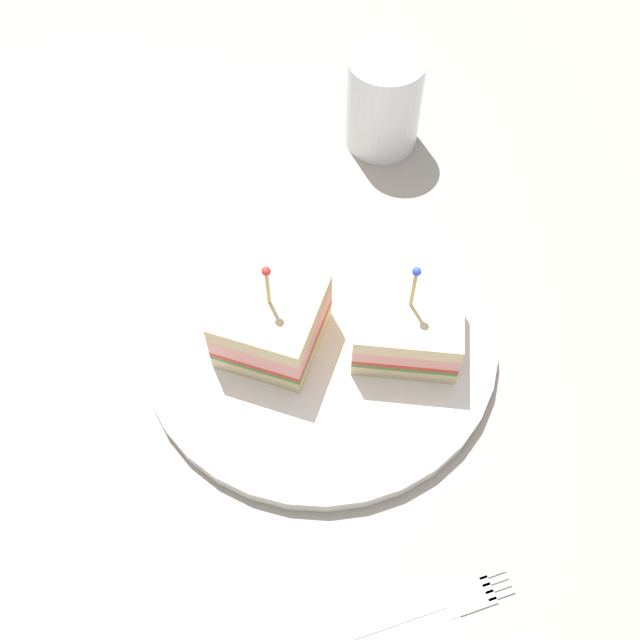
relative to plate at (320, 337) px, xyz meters
The scene contains 6 objects.
ground_plane 1.69cm from the plate, ahead, with size 108.18×108.18×2.00cm, color #9E9384.
plate is the anchor object (origin of this frame).
sandwich_half_front 7.67cm from the plate, ahead, with size 8.77×8.54×9.44cm.
sandwich_half_back 5.22cm from the plate, 161.28° to the right, with size 8.70×9.12×9.81cm.
drink_glass 25.36cm from the plate, 85.18° to the left, with size 7.37×7.37×9.63cm.
fork 22.79cm from the plate, 58.15° to the right, with size 11.91×6.88×0.35cm.
Camera 1 is at (5.18, -30.96, 52.39)cm, focal length 40.46 mm.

